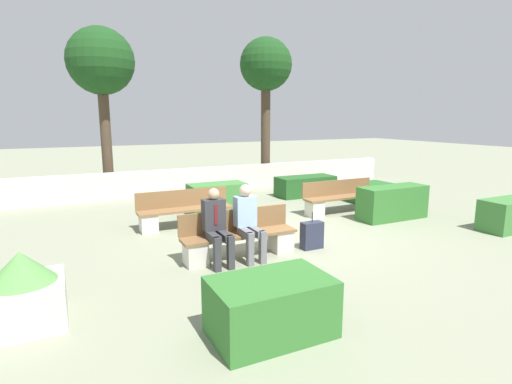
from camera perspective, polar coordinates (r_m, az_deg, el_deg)
The scene contains 16 objects.
ground_plane at distance 8.70m, azimuth 3.96°, elevation -6.16°, with size 60.00×60.00×0.00m, color gray.
perimeter_wall at distance 13.56m, azimuth -7.72°, elevation 1.69°, with size 14.77×0.30×0.84m.
bench_front at distance 7.29m, azimuth -2.42°, elevation -6.71°, with size 2.14×0.48×0.85m.
bench_left_side at distance 9.35m, azimuth -10.08°, elevation -2.94°, with size 2.16×0.48×0.85m.
bench_right_side at distance 10.84m, azimuth 12.06°, elevation -1.12°, with size 2.20×0.48×0.85m.
person_seated_man at distance 6.88m, azimuth -5.69°, elevation -4.48°, with size 0.38×0.63×1.32m.
person_seated_woman at distance 7.10m, azimuth -1.15°, elevation -3.81°, with size 0.38×0.63×1.34m.
hedge_block_near_right at distance 10.51m, azimuth 18.89°, elevation -1.44°, with size 1.80×0.65×0.83m.
hedge_block_mid_left at distance 12.56m, azimuth 15.64°, elevation 0.02°, with size 1.30×0.76×0.56m.
hedge_block_mid_right at distance 12.99m, azimuth 7.07°, elevation 0.85°, with size 1.91×0.81×0.63m.
hedge_block_far_left at distance 10.65m, azimuth -5.57°, elevation -0.88°, with size 1.50×0.75×0.78m.
hedge_block_far_right at distance 4.84m, azimuth 2.13°, elevation -16.09°, with size 1.39×0.89×0.68m.
planter_corner_left at distance 5.73m, azimuth -30.28°, elevation -12.15°, with size 0.92×0.92×0.94m.
suitcase at distance 7.83m, azimuth 7.99°, elevation -6.14°, with size 0.42×0.21×0.73m.
tree_leftmost at distance 13.89m, azimuth -21.27°, elevation 16.62°, with size 2.07×2.07×5.26m.
tree_center_left at distance 15.19m, azimuth 1.41°, elevation 17.20°, with size 1.90×1.90×5.35m.
Camera 1 is at (-4.17, -7.20, 2.52)m, focal length 28.00 mm.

